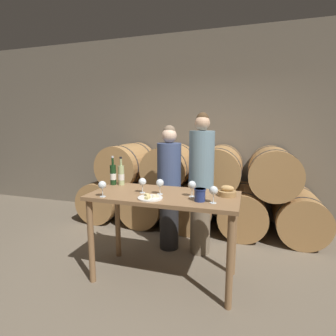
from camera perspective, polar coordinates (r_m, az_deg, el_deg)
ground_plane at (r=3.11m, az=-0.83°, el=-22.68°), size 10.00×10.00×0.00m
stone_wall_back at (r=4.74m, az=7.29°, el=8.78°), size 10.00×0.12×3.20m
barrel_stack at (r=4.27m, az=5.61°, el=-4.51°), size 3.84×0.98×1.33m
tasting_table at (r=2.77m, az=-0.87°, el=-8.47°), size 1.53×0.70×0.94m
person_left at (r=3.44m, az=0.25°, el=-4.11°), size 0.31×0.31×1.65m
person_right at (r=3.32m, az=7.22°, el=-3.23°), size 0.31×0.31×1.80m
wine_bottle_red at (r=3.18m, az=-11.86°, el=-1.41°), size 0.07×0.07×0.34m
wine_bottle_white at (r=3.15m, az=-10.14°, el=-1.52°), size 0.07×0.07×0.34m
blue_crock at (r=2.48m, az=6.96°, el=-5.71°), size 0.11×0.11×0.12m
bread_basket at (r=2.71m, az=12.75°, el=-5.10°), size 0.18×0.18×0.11m
cheese_plate at (r=2.56m, az=-3.90°, el=-6.47°), size 0.24×0.24×0.04m
wine_glass_far_left at (r=2.67m, az=-14.12°, el=-3.67°), size 0.08×0.08×0.16m
wine_glass_left at (r=2.75m, az=-5.59°, el=-3.06°), size 0.08×0.08×0.16m
wine_glass_center at (r=2.69m, az=-1.77°, el=-3.33°), size 0.08×0.08×0.16m
wine_glass_right at (r=2.61m, az=5.26°, el=-3.75°), size 0.08×0.08×0.16m
wine_glass_far_right at (r=2.42m, az=9.89°, el=-4.90°), size 0.08×0.08×0.16m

